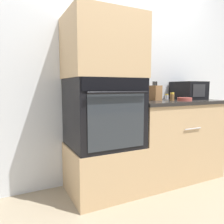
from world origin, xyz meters
The scene contains 12 objects.
ground_plane centered at (0.00, 0.00, 0.00)m, with size 12.00×12.00×0.00m, color gray.
wall_back centered at (0.00, 0.63, 1.25)m, with size 8.00×0.05×2.50m.
oven_cabinet_base centered at (-0.34, 0.30, 0.24)m, with size 0.69×0.60×0.48m.
wall_oven centered at (-0.34, 0.30, 0.81)m, with size 0.66×0.64×0.66m.
oven_cabinet_upper centered at (-0.34, 0.30, 1.43)m, with size 0.69×0.60×0.58m.
counter_unit centered at (0.54, 0.30, 0.45)m, with size 1.10×0.63×0.91m.
microwave centered at (0.88, 0.40, 1.02)m, with size 0.32×0.37×0.22m.
knife_block centered at (0.35, 0.39, 0.99)m, with size 0.09×0.16×0.21m.
bowl centered at (0.60, 0.18, 0.92)m, with size 0.16×0.16×0.04m.
condiment_jar_near centered at (0.48, 0.25, 0.95)m, with size 0.05×0.05×0.09m.
condiment_jar_mid centered at (0.07, 0.23, 0.96)m, with size 0.05×0.05×0.10m.
condiment_jar_far centered at (0.61, 0.49, 0.94)m, with size 0.04×0.04×0.07m.
Camera 1 is at (-1.20, -1.64, 1.06)m, focal length 35.00 mm.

